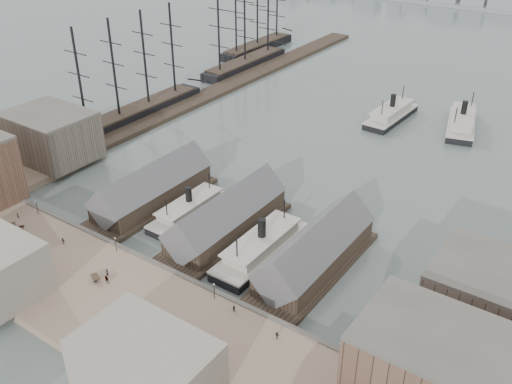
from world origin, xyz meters
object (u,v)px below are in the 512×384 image
Objects in this scene: ferry_docked_west at (190,209)px; horse_cart_center at (103,279)px; horse_cart_left at (19,226)px; horse_cart_right at (164,354)px.

horse_cart_center is (4.24, -34.22, 0.62)m from ferry_docked_west.
horse_cart_left is at bearing 108.08° from horse_cart_center.
horse_cart_right is (60.42, -11.30, 0.02)m from horse_cart_left.
ferry_docked_west is at bearing 38.67° from horse_cart_right.
horse_cart_left is 61.46m from horse_cart_right.
horse_cart_center is at bearing 74.48° from horse_cart_right.
horse_cart_center is (33.78, -2.32, 0.08)m from horse_cart_left.
horse_cart_left is at bearing 82.52° from horse_cart_right.
ferry_docked_west is 43.48m from horse_cart_left.
horse_cart_right is (30.88, -43.20, 0.56)m from ferry_docked_west.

